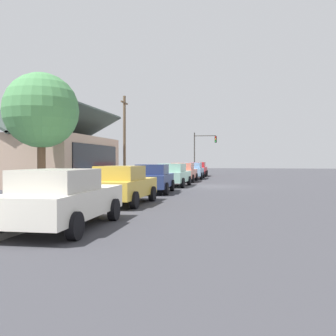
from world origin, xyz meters
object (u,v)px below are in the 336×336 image
object	(u,v)px
car_coral	(183,172)
car_skyblue	(193,170)
shade_tree	(41,111)
traffic_light_main	(203,146)
car_seafoam	(173,175)
car_mustard	(123,185)
car_cherry	(198,169)
fire_hydrant_red	(150,180)
car_ivory	(63,198)
utility_pole_wooden	(124,136)
car_navy	(153,178)

from	to	relation	value
car_coral	car_skyblue	bearing A→B (deg)	-2.58
shade_tree	traffic_light_main	bearing A→B (deg)	-12.41
car_skyblue	car_coral	bearing A→B (deg)	176.62
car_seafoam	car_mustard	bearing A→B (deg)	-178.92
shade_tree	car_cherry	bearing A→B (deg)	-13.79
traffic_light_main	fire_hydrant_red	distance (m)	21.78
car_mustard	car_coral	xyz separation A→B (m)	(16.87, -0.08, 0.00)
car_mustard	car_cherry	size ratio (longest dim) A/B	0.94
car_mustard	traffic_light_main	xyz separation A→B (m)	(31.88, -0.35, 2.68)
car_seafoam	fire_hydrant_red	world-z (taller)	car_seafoam
traffic_light_main	car_coral	bearing A→B (deg)	178.96
car_ivory	fire_hydrant_red	bearing A→B (deg)	4.04
car_seafoam	utility_pole_wooden	bearing A→B (deg)	42.05
car_coral	car_skyblue	distance (m)	5.14
car_mustard	car_skyblue	world-z (taller)	same
car_ivory	traffic_light_main	bearing A→B (deg)	-1.34
fire_hydrant_red	car_seafoam	bearing A→B (deg)	-64.53
car_seafoam	shade_tree	distance (m)	10.00
car_cherry	utility_pole_wooden	xyz separation A→B (m)	(-10.38, 5.42, 3.11)
utility_pole_wooden	car_ivory	bearing A→B (deg)	-166.98
car_navy	fire_hydrant_red	xyz separation A→B (m)	(4.68, 1.32, -0.32)
car_seafoam	car_cherry	distance (m)	16.96
car_skyblue	utility_pole_wooden	bearing A→B (deg)	126.65
car_mustard	shade_tree	world-z (taller)	shade_tree
fire_hydrant_red	utility_pole_wooden	bearing A→B (deg)	28.73
shade_tree	car_skyblue	bearing A→B (deg)	-18.59
traffic_light_main	fire_hydrant_red	world-z (taller)	traffic_light_main
car_mustard	utility_pole_wooden	xyz separation A→B (m)	(17.67, 5.31, 3.11)
traffic_light_main	utility_pole_wooden	xyz separation A→B (m)	(-14.22, 5.66, 0.44)
car_cherry	car_mustard	bearing A→B (deg)	178.03
car_navy	car_cherry	size ratio (longest dim) A/B	0.92
car_ivory	car_seafoam	distance (m)	16.75
car_mustard	car_ivory	bearing A→B (deg)	-177.70
car_skyblue	shade_tree	xyz separation A→B (m)	(-18.04, 6.07, 3.65)
car_coral	car_navy	bearing A→B (deg)	179.22
car_navy	car_seafoam	distance (m)	5.41
utility_pole_wooden	fire_hydrant_red	xyz separation A→B (m)	(-7.30, -4.00, -3.43)
car_seafoam	car_cherry	bearing A→B (deg)	2.40
car_ivory	car_navy	size ratio (longest dim) A/B	1.08
car_ivory	car_cherry	size ratio (longest dim) A/B	1.00
car_coral	fire_hydrant_red	bearing A→B (deg)	167.53
utility_pole_wooden	car_navy	bearing A→B (deg)	-156.08
car_navy	utility_pole_wooden	distance (m)	13.47
traffic_light_main	fire_hydrant_red	xyz separation A→B (m)	(-21.51, 1.66, -2.99)
car_ivory	car_navy	xyz separation A→B (m)	(11.35, 0.08, -0.00)
car_cherry	traffic_light_main	distance (m)	4.68
car_ivory	fire_hydrant_red	world-z (taller)	car_ivory
car_navy	car_cherry	bearing A→B (deg)	-3.19
traffic_light_main	car_seafoam	bearing A→B (deg)	179.59
car_navy	car_seafoam	size ratio (longest dim) A/B	1.01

